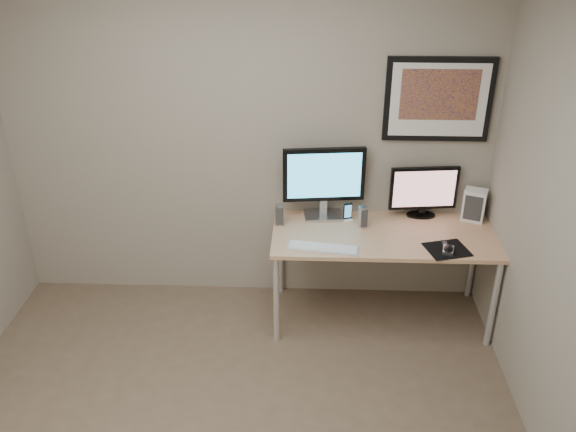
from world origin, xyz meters
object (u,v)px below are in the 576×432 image
speaker_right (363,217)px  phone_dock (348,212)px  keyboard (323,248)px  framed_art (438,100)px  fan_unit (474,205)px  monitor_large (324,180)px  monitor_tv (424,191)px  speaker_left (279,215)px  desk (383,241)px

speaker_right → phone_dock: 0.14m
keyboard → phone_dock: bearing=75.2°
framed_art → fan_unit: framed_art is taller
monitor_large → speaker_right: bearing=-33.2°
monitor_tv → speaker_left: monitor_tv is taller
framed_art → monitor_large: bearing=-173.4°
framed_art → speaker_left: 1.39m
monitor_large → keyboard: monitor_large is taller
desk → fan_unit: size_ratio=6.54×
desk → keyboard: (-0.44, -0.24, 0.07)m
monitor_tv → keyboard: monitor_tv is taller
phone_dock → fan_unit: bearing=-15.8°
desk → phone_dock: (-0.25, 0.19, 0.14)m
monitor_large → keyboard: bearing=-97.1°
framed_art → speaker_right: framed_art is taller
monitor_tv → speaker_right: 0.51m
fan_unit → framed_art: bearing=-174.3°
speaker_right → monitor_large: bearing=135.2°
desk → monitor_large: (-0.44, 0.24, 0.37)m
monitor_large → speaker_left: bearing=-163.5°
framed_art → speaker_left: bearing=-168.4°
speaker_left → phone_dock: 0.51m
phone_dock → speaker_right: bearing=-59.3°
keyboard → framed_art: bearing=44.8°
monitor_large → fan_unit: size_ratio=2.48×
speaker_left → monitor_large: bearing=11.7°
monitor_tv → fan_unit: (0.38, -0.04, -0.09)m
desk → framed_art: size_ratio=2.13×
framed_art → phone_dock: (-0.60, -0.15, -0.82)m
speaker_right → fan_unit: fan_unit is taller
speaker_right → phone_dock: size_ratio=1.11×
desk → speaker_right: (-0.15, 0.10, 0.15)m
keyboard → speaker_left: bearing=141.7°
speaker_right → monitor_tv: bearing=3.6°
fan_unit → desk: bearing=-139.4°
speaker_left → keyboard: speaker_left is taller
speaker_left → fan_unit: size_ratio=0.67×
speaker_left → phone_dock: speaker_left is taller
framed_art → monitor_large: (-0.79, -0.09, -0.59)m
keyboard → fan_unit: size_ratio=1.97×
desk → speaker_right: size_ratio=9.90×
monitor_tv → keyboard: 0.93m
phone_dock → monitor_tv: bearing=-9.5°
phone_dock → monitor_large: bearing=143.9°
monitor_large → desk: bearing=-35.5°
desk → framed_art: bearing=43.5°
desk → fan_unit: bearing=19.2°
phone_dock → desk: bearing=-55.3°
monitor_tv → speaker_right: (-0.46, -0.18, -0.13)m
desk → speaker_left: 0.78m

